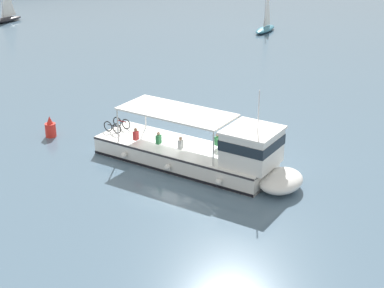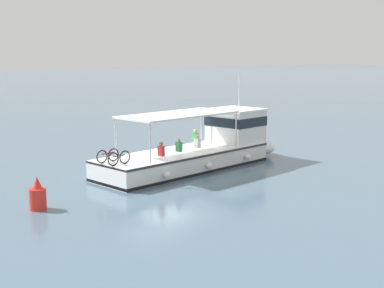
% 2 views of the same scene
% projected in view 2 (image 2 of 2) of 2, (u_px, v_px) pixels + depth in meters
% --- Properties ---
extents(ground_plane, '(400.00, 400.00, 0.00)m').
position_uv_depth(ground_plane, '(165.00, 171.00, 29.69)').
color(ground_plane, slate).
extents(ferry_main, '(6.87, 13.04, 5.32)m').
position_uv_depth(ferry_main, '(204.00, 148.00, 30.80)').
color(ferry_main, white).
rests_on(ferry_main, ground).
extents(channel_buoy, '(0.70, 0.70, 1.40)m').
position_uv_depth(channel_buoy, '(38.00, 196.00, 22.20)').
color(channel_buoy, red).
rests_on(channel_buoy, ground).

